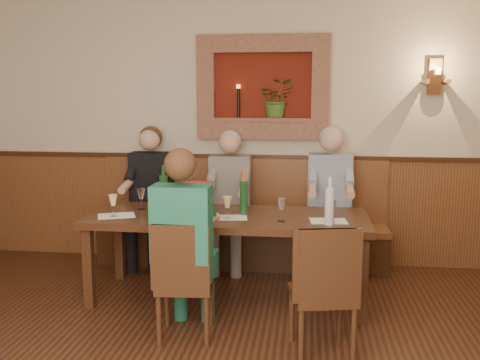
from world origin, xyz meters
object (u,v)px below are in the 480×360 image
(chair_near_left, at_px, (185,304))
(person_bench_right, at_px, (329,213))
(person_bench_mid, at_px, (229,212))
(spittoon_bucket, at_px, (197,200))
(wine_bottle_green_a, at_px, (244,197))
(chair_near_right, at_px, (322,316))
(dining_table, at_px, (228,223))
(person_bench_left, at_px, (150,208))
(water_bottle, at_px, (330,205))
(wine_bottle_green_b, at_px, (164,191))
(person_chair_front, at_px, (185,260))
(bench, at_px, (241,234))

(chair_near_left, relative_size, person_bench_right, 0.61)
(person_bench_mid, bearing_deg, person_bench_right, -0.08)
(spittoon_bucket, xyz_separation_m, wine_bottle_green_a, (0.39, 0.12, 0.01))
(chair_near_right, bearing_deg, dining_table, 118.47)
(spittoon_bucket, bearing_deg, chair_near_left, -85.72)
(dining_table, bearing_deg, person_bench_left, 138.71)
(person_bench_left, bearing_deg, water_bottle, -30.70)
(spittoon_bucket, distance_m, wine_bottle_green_b, 0.42)
(wine_bottle_green_a, bearing_deg, person_bench_right, 46.55)
(wine_bottle_green_a, relative_size, wine_bottle_green_b, 0.95)
(dining_table, height_order, chair_near_left, chair_near_left)
(dining_table, xyz_separation_m, spittoon_bucket, (-0.25, -0.09, 0.22))
(person_chair_front, bearing_deg, dining_table, 75.75)
(person_chair_front, bearing_deg, water_bottle, 27.17)
(person_bench_right, xyz_separation_m, spittoon_bucket, (-1.15, -0.92, 0.28))
(chair_near_right, relative_size, spittoon_bucket, 3.25)
(bench, distance_m, person_bench_right, 0.95)
(bench, xyz_separation_m, wine_bottle_green_b, (-0.60, -0.81, 0.59))
(person_chair_front, height_order, spittoon_bucket, person_chair_front)
(person_chair_front, bearing_deg, bench, 83.45)
(chair_near_right, relative_size, person_bench_left, 0.64)
(person_bench_left, bearing_deg, bench, 6.39)
(person_bench_left, height_order, wine_bottle_green_a, person_bench_left)
(chair_near_left, bearing_deg, wine_bottle_green_b, 107.84)
(person_bench_right, bearing_deg, wine_bottle_green_a, -133.45)
(chair_near_right, height_order, person_bench_right, person_bench_right)
(bench, xyz_separation_m, person_bench_mid, (-0.11, -0.11, 0.26))
(wine_bottle_green_b, bearing_deg, person_chair_front, -66.14)
(person_bench_mid, distance_m, spittoon_bucket, 0.98)
(bench, height_order, chair_near_left, bench)
(person_bench_right, relative_size, wine_bottle_green_a, 3.82)
(person_chair_front, bearing_deg, person_bench_right, 55.74)
(person_chair_front, bearing_deg, spittoon_bucket, 94.33)
(bench, distance_m, person_chair_front, 1.75)
(person_bench_left, distance_m, wine_bottle_green_a, 1.39)
(chair_near_right, relative_size, person_bench_mid, 0.66)
(person_bench_mid, xyz_separation_m, person_chair_front, (-0.08, -1.62, -0.00))
(wine_bottle_green_a, distance_m, wine_bottle_green_b, 0.75)
(person_bench_right, xyz_separation_m, person_chair_front, (-1.10, -1.61, -0.02))
(person_bench_right, xyz_separation_m, water_bottle, (-0.05, -1.07, 0.30))
(bench, bearing_deg, water_bottle, -54.05)
(person_chair_front, xyz_separation_m, water_bottle, (1.05, 0.54, 0.32))
(dining_table, relative_size, person_chair_front, 1.70)
(chair_near_left, bearing_deg, person_chair_front, 87.77)
(chair_near_left, xyz_separation_m, person_bench_left, (-0.76, 1.65, 0.34))
(wine_bottle_green_a, xyz_separation_m, water_bottle, (0.72, -0.26, 0.00))
(person_bench_right, relative_size, wine_bottle_green_b, 3.62)
(chair_near_right, height_order, person_bench_left, person_bench_left)
(dining_table, height_order, bench, bench)
(person_chair_front, relative_size, wine_bottle_green_a, 3.69)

